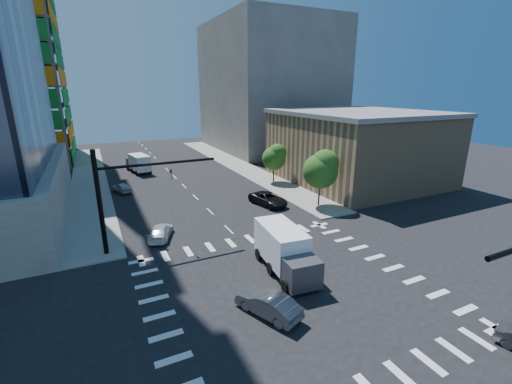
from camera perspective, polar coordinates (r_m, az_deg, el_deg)
ground at (r=25.53m, az=5.71°, el=-15.82°), size 160.00×160.00×0.00m
road_markings at (r=25.52m, az=5.71°, el=-15.81°), size 20.00×20.00×0.01m
sidewalk_ne at (r=64.40m, az=-3.29°, el=4.58°), size 5.00×60.00×0.15m
sidewalk_nw at (r=59.78m, az=-26.01°, el=1.91°), size 5.00×60.00×0.15m
commercial_building at (r=54.93m, az=16.42°, el=7.35°), size 20.50×22.50×10.60m
bg_building_ne at (r=82.69m, az=2.07°, el=17.03°), size 24.00×30.00×28.00m
signal_mast_nw at (r=30.84m, az=-22.01°, el=0.08°), size 10.20×0.40×9.00m
tree_south at (r=41.15m, az=10.91°, el=3.83°), size 4.16×4.16×6.82m
tree_north at (r=51.33m, az=3.17°, el=5.88°), size 3.54×3.52×5.78m
car_nb_far at (r=41.96m, az=2.03°, el=-1.17°), size 3.67×5.91×1.53m
car_sb_near at (r=34.12m, az=-15.63°, el=-6.38°), size 3.37×4.83×1.30m
car_sb_mid at (r=50.59m, az=-21.46°, el=0.67°), size 2.68×4.13×1.31m
car_sb_cross at (r=22.68m, az=2.03°, el=-18.14°), size 3.24×4.76×1.48m
box_truck_near at (r=26.74m, az=5.13°, el=-10.44°), size 3.36×6.74×3.42m
box_truck_far at (r=61.91m, az=-19.06°, el=4.41°), size 3.59×6.31×3.12m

